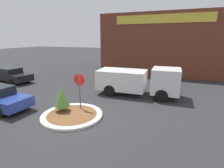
# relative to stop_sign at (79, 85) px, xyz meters

# --- Properties ---
(ground_plane) EXTENTS (120.00, 120.00, 0.00)m
(ground_plane) POSITION_rel_stop_sign_xyz_m (0.03, -0.93, -1.60)
(ground_plane) COLOR #2D2D30
(traffic_island) EXTENTS (3.42, 3.42, 0.14)m
(traffic_island) POSITION_rel_stop_sign_xyz_m (0.03, -0.93, -1.53)
(traffic_island) COLOR silver
(traffic_island) RESTS_ON ground_plane
(stop_sign) EXTENTS (0.72, 0.07, 2.31)m
(stop_sign) POSITION_rel_stop_sign_xyz_m (0.00, 0.00, 0.00)
(stop_sign) COLOR #4C4C51
(stop_sign) RESTS_ON ground_plane
(island_shrub) EXTENTS (0.88, 0.88, 1.54)m
(island_shrub) POSITION_rel_stop_sign_xyz_m (-0.74, -0.77, -0.55)
(island_shrub) COLOR brown
(island_shrub) RESTS_ON traffic_island
(utility_truck) EXTENTS (6.21, 2.48, 2.18)m
(utility_truck) POSITION_rel_stop_sign_xyz_m (2.48, 4.20, -0.44)
(utility_truck) COLOR white
(utility_truck) RESTS_ON ground_plane
(storefront_building) EXTENTS (14.35, 6.07, 7.01)m
(storefront_building) POSITION_rel_stop_sign_xyz_m (3.03, 14.37, 1.91)
(storefront_building) COLOR brown
(storefront_building) RESTS_ON ground_plane
(parked_sedan_black) EXTENTS (4.92, 2.33, 1.40)m
(parked_sedan_black) POSITION_rel_stop_sign_xyz_m (-10.34, 3.49, -0.90)
(parked_sedan_black) COLOR black
(parked_sedan_black) RESTS_ON ground_plane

